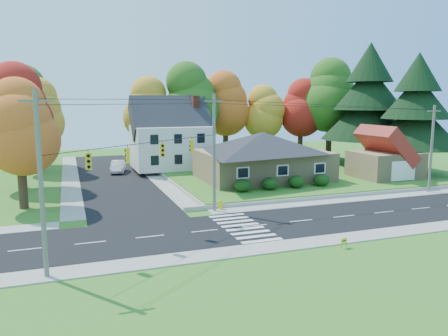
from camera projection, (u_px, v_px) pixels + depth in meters
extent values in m
plane|color=#3D7923|center=(255.00, 226.00, 33.17)|extent=(120.00, 120.00, 0.00)
cube|color=black|center=(255.00, 226.00, 33.17)|extent=(90.00, 8.00, 0.02)
cube|color=black|center=(113.00, 177.00, 54.67)|extent=(8.00, 44.00, 0.02)
cube|color=#9C9A90|center=(232.00, 210.00, 37.81)|extent=(90.00, 2.00, 0.08)
cube|color=#9C9A90|center=(286.00, 246.00, 28.51)|extent=(90.00, 2.00, 0.08)
cube|color=#3D7923|center=(281.00, 172.00, 57.01)|extent=(30.00, 30.00, 0.50)
cube|color=tan|center=(263.00, 165.00, 50.41)|extent=(14.00, 10.00, 3.20)
pyramid|color=#26262B|center=(263.00, 142.00, 50.00)|extent=(14.60, 10.60, 2.20)
cube|color=silver|center=(171.00, 147.00, 58.71)|extent=(10.00, 8.00, 5.60)
pyramid|color=#26262B|center=(171.00, 117.00, 58.10)|extent=(10.40, 8.40, 2.40)
cube|color=brown|center=(196.00, 131.00, 59.58)|extent=(0.90, 0.90, 9.60)
cube|color=tan|center=(385.00, 164.00, 51.39)|extent=(7.00, 6.00, 3.00)
pyramid|color=maroon|center=(386.00, 145.00, 51.04)|extent=(7.30, 6.30, 1.60)
cube|color=silver|center=(403.00, 171.00, 48.59)|extent=(3.20, 0.10, 2.20)
ellipsoid|color=#163A10|center=(243.00, 185.00, 43.11)|extent=(1.70, 1.70, 1.27)
ellipsoid|color=#163A10|center=(270.00, 184.00, 44.12)|extent=(1.70, 1.70, 1.27)
ellipsoid|color=#163A10|center=(296.00, 182.00, 45.12)|extent=(1.70, 1.70, 1.27)
ellipsoid|color=#163A10|center=(321.00, 180.00, 46.12)|extent=(1.70, 1.70, 1.27)
cylinder|color=#666059|center=(41.00, 186.00, 22.72)|extent=(0.26, 0.26, 10.00)
cube|color=#666059|center=(36.00, 101.00, 22.05)|extent=(1.60, 0.12, 0.12)
cylinder|color=#666059|center=(214.00, 154.00, 36.74)|extent=(0.26, 0.26, 10.00)
cube|color=#666059|center=(214.00, 101.00, 36.08)|extent=(1.60, 0.12, 0.12)
cylinder|color=#666059|center=(431.00, 149.00, 44.68)|extent=(0.26, 0.26, 9.00)
cube|color=#666059|center=(434.00, 111.00, 44.09)|extent=(1.60, 0.12, 0.12)
cube|color=gold|center=(88.00, 161.00, 25.27)|extent=(0.34, 0.26, 1.00)
cube|color=gold|center=(128.00, 155.00, 27.97)|extent=(0.26, 0.34, 1.00)
cube|color=gold|center=(162.00, 150.00, 30.87)|extent=(0.34, 0.26, 1.00)
cube|color=gold|center=(192.00, 146.00, 33.90)|extent=(0.26, 0.34, 1.00)
cylinder|color=black|center=(147.00, 143.00, 29.49)|extent=(13.02, 10.43, 0.04)
cylinder|color=#3F2A19|center=(148.00, 144.00, 63.64)|extent=(0.80, 0.80, 5.40)
sphere|color=gold|center=(148.00, 117.00, 63.04)|extent=(6.72, 6.72, 6.72)
sphere|color=gold|center=(147.00, 105.00, 62.79)|extent=(5.91, 5.91, 5.91)
sphere|color=gold|center=(147.00, 94.00, 62.53)|extent=(5.11, 5.11, 5.11)
cylinder|color=#3F2A19|center=(190.00, 140.00, 64.65)|extent=(0.86, 0.86, 6.30)
sphere|color=#2F611B|center=(190.00, 109.00, 63.95)|extent=(7.84, 7.84, 7.84)
sphere|color=#2F611B|center=(189.00, 96.00, 63.66)|extent=(6.90, 6.90, 6.90)
sphere|color=#2F611B|center=(189.00, 82.00, 63.36)|extent=(5.96, 5.96, 5.96)
cylinder|color=#3F2A19|center=(226.00, 140.00, 67.62)|extent=(0.83, 0.83, 5.85)
sphere|color=#D85C1E|center=(226.00, 113.00, 66.98)|extent=(7.28, 7.28, 7.28)
sphere|color=#D85C1E|center=(226.00, 101.00, 66.70)|extent=(6.41, 6.41, 6.41)
sphere|color=#D85C1E|center=(226.00, 88.00, 66.42)|extent=(5.53, 5.53, 5.53)
cylinder|color=#3F2A19|center=(263.00, 142.00, 68.76)|extent=(0.77, 0.77, 4.95)
sphere|color=gold|center=(264.00, 119.00, 68.22)|extent=(6.16, 6.16, 6.16)
sphere|color=gold|center=(264.00, 110.00, 67.99)|extent=(5.42, 5.42, 5.42)
sphere|color=gold|center=(264.00, 100.00, 67.75)|extent=(4.68, 4.68, 4.68)
cylinder|color=#3F2A19|center=(300.00, 140.00, 69.80)|extent=(0.80, 0.80, 5.40)
sphere|color=#A71D15|center=(301.00, 116.00, 69.21)|extent=(6.72, 6.72, 6.72)
sphere|color=#A71D15|center=(301.00, 105.00, 68.96)|extent=(5.91, 5.91, 5.91)
sphere|color=#A71D15|center=(301.00, 94.00, 68.70)|extent=(5.11, 5.11, 5.11)
cylinder|color=#3F2A19|center=(329.00, 136.00, 69.18)|extent=(0.89, 0.89, 6.75)
sphere|color=#2F611B|center=(330.00, 105.00, 68.44)|extent=(8.40, 8.40, 8.40)
sphere|color=#2F611B|center=(330.00, 92.00, 68.12)|extent=(7.39, 7.39, 7.39)
sphere|color=#2F611B|center=(331.00, 78.00, 67.80)|extent=(6.38, 6.38, 6.38)
cylinder|color=#3F2A19|center=(366.00, 154.00, 62.37)|extent=(0.40, 0.40, 2.88)
cone|color=black|center=(368.00, 115.00, 61.54)|extent=(12.80, 12.80, 6.72)
cone|color=black|center=(369.00, 88.00, 60.96)|extent=(9.60, 9.60, 6.08)
cone|color=black|center=(370.00, 62.00, 60.42)|extent=(6.40, 6.40, 5.44)
cylinder|color=#3F2A19|center=(413.00, 162.00, 55.29)|extent=(0.40, 0.40, 2.52)
cone|color=black|center=(415.00, 124.00, 54.57)|extent=(11.20, 11.20, 5.88)
cone|color=black|center=(417.00, 97.00, 54.06)|extent=(8.40, 8.40, 5.32)
cone|color=black|center=(419.00, 72.00, 53.59)|extent=(5.60, 5.60, 4.76)
cylinder|color=#3F2A19|center=(22.00, 181.00, 38.27)|extent=(0.77, 0.77, 4.95)
sphere|color=#D85C1E|center=(19.00, 140.00, 37.72)|extent=(6.16, 6.16, 6.16)
sphere|color=#D85C1E|center=(18.00, 122.00, 37.49)|extent=(5.42, 5.42, 5.42)
sphere|color=#D85C1E|center=(17.00, 104.00, 37.26)|extent=(4.68, 4.68, 4.68)
cylinder|color=#3F2A19|center=(20.00, 161.00, 47.16)|extent=(0.83, 0.83, 5.85)
sphere|color=#A71D15|center=(18.00, 122.00, 46.52)|extent=(7.28, 7.28, 7.28)
sphere|color=#A71D15|center=(16.00, 105.00, 46.25)|extent=(6.41, 6.41, 6.41)
sphere|color=#A71D15|center=(15.00, 88.00, 45.97)|extent=(5.53, 5.53, 5.53)
cylinder|color=#3F2A19|center=(36.00, 153.00, 56.83)|extent=(0.80, 0.80, 5.40)
sphere|color=gold|center=(34.00, 123.00, 56.24)|extent=(6.72, 6.72, 6.72)
sphere|color=gold|center=(34.00, 110.00, 55.99)|extent=(5.91, 5.91, 5.91)
sphere|color=gold|center=(33.00, 97.00, 55.73)|extent=(5.11, 5.11, 5.11)
cylinder|color=#3F2A19|center=(25.00, 144.00, 63.54)|extent=(0.86, 0.86, 6.30)
sphere|color=#2F611B|center=(23.00, 113.00, 62.85)|extent=(7.84, 7.84, 7.84)
sphere|color=#2F611B|center=(22.00, 99.00, 62.55)|extent=(6.90, 6.90, 6.90)
sphere|color=#2F611B|center=(21.00, 85.00, 62.25)|extent=(5.96, 5.96, 5.96)
imported|color=#B9BAC0|center=(118.00, 167.00, 57.73)|extent=(2.56, 5.04, 1.58)
cylinder|color=#D5D306|center=(221.00, 209.00, 37.95)|extent=(0.41, 0.41, 0.11)
cylinder|color=#D5D306|center=(221.00, 206.00, 37.90)|extent=(0.27, 0.27, 0.62)
sphere|color=#D5D306|center=(221.00, 201.00, 37.85)|extent=(0.30, 0.30, 0.30)
cylinder|color=#D5D306|center=(221.00, 204.00, 37.89)|extent=(0.53, 0.27, 0.14)
cylinder|color=black|center=(341.00, 245.00, 28.09)|extent=(0.02, 0.02, 0.44)
cylinder|color=black|center=(346.00, 244.00, 28.22)|extent=(0.02, 0.02, 0.44)
cube|color=#F7FB15|center=(344.00, 241.00, 28.11)|extent=(0.52, 0.16, 0.35)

